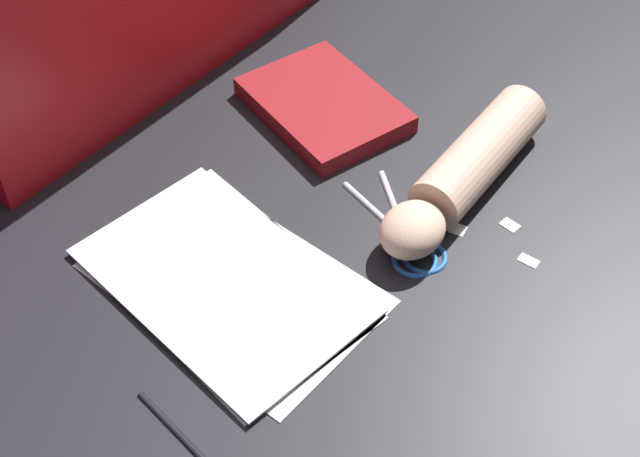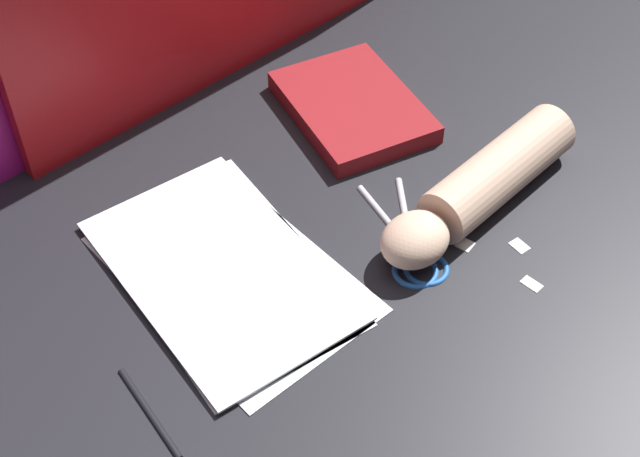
# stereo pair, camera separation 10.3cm
# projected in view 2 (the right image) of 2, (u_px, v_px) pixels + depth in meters

# --- Properties ---
(ground_plane) EXTENTS (6.00, 6.00, 0.00)m
(ground_plane) POSITION_uv_depth(u_px,v_px,m) (338.00, 260.00, 1.08)
(ground_plane) COLOR black
(paper_stack) EXTENTS (0.24, 0.36, 0.01)m
(paper_stack) POSITION_uv_depth(u_px,v_px,m) (225.00, 270.00, 1.06)
(paper_stack) COLOR white
(paper_stack) RESTS_ON ground_plane
(book_closed) EXTENTS (0.21, 0.25, 0.03)m
(book_closed) POSITION_uv_depth(u_px,v_px,m) (353.00, 107.00, 1.26)
(book_closed) COLOR maroon
(book_closed) RESTS_ON ground_plane
(scissors) EXTENTS (0.14, 0.19, 0.01)m
(scissors) POSITION_uv_depth(u_px,v_px,m) (412.00, 250.00, 1.09)
(scissors) COLOR silver
(scissors) RESTS_ON ground_plane
(hand_forearm) EXTENTS (0.34, 0.11, 0.07)m
(hand_forearm) POSITION_uv_depth(u_px,v_px,m) (480.00, 186.00, 1.12)
(hand_forearm) COLOR beige
(hand_forearm) RESTS_ON ground_plane
(paper_scrap_near) EXTENTS (0.02, 0.03, 0.00)m
(paper_scrap_near) POSITION_uv_depth(u_px,v_px,m) (532.00, 284.00, 1.05)
(paper_scrap_near) COLOR white
(paper_scrap_near) RESTS_ON ground_plane
(paper_scrap_mid) EXTENTS (0.02, 0.02, 0.00)m
(paper_scrap_mid) POSITION_uv_depth(u_px,v_px,m) (520.00, 246.00, 1.10)
(paper_scrap_mid) COLOR white
(paper_scrap_mid) RESTS_ON ground_plane
(paper_scrap_far) EXTENTS (0.02, 0.02, 0.00)m
(paper_scrap_far) POSITION_uv_depth(u_px,v_px,m) (465.00, 244.00, 1.10)
(paper_scrap_far) COLOR white
(paper_scrap_far) RESTS_ON ground_plane
(pen) EXTENTS (0.02, 0.13, 0.01)m
(pen) POSITION_uv_depth(u_px,v_px,m) (149.00, 411.00, 0.93)
(pen) COLOR black
(pen) RESTS_ON ground_plane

